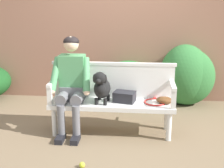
# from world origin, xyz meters

# --- Properties ---
(ground_plane) EXTENTS (40.00, 40.00, 0.00)m
(ground_plane) POSITION_xyz_m (0.00, 0.00, 0.00)
(ground_plane) COLOR #7A664C
(brick_garden_fence) EXTENTS (8.00, 0.30, 2.74)m
(brick_garden_fence) POSITION_xyz_m (0.00, 1.65, 1.37)
(brick_garden_fence) COLOR #936651
(brick_garden_fence) RESTS_ON ground
(hedge_bush_mid_right) EXTENTS (0.95, 0.89, 0.75)m
(hedge_bush_mid_right) POSITION_xyz_m (0.17, 1.28, 0.37)
(hedge_bush_mid_right) COLOR #286B2D
(hedge_bush_mid_right) RESTS_ON ground
(hedge_bush_far_left) EXTENTS (0.84, 0.76, 1.04)m
(hedge_bush_far_left) POSITION_xyz_m (1.12, 1.30, 0.52)
(hedge_bush_far_left) COLOR #337538
(hedge_bush_far_left) RESTS_ON ground
(hedge_bush_far_right) EXTENTS (0.93, 0.64, 0.98)m
(hedge_bush_far_right) POSITION_xyz_m (1.17, 1.28, 0.49)
(hedge_bush_far_right) COLOR #337538
(hedge_bush_far_right) RESTS_ON ground
(garden_bench) EXTENTS (1.68, 0.48, 0.45)m
(garden_bench) POSITION_xyz_m (0.00, 0.00, 0.39)
(garden_bench) COLOR white
(garden_bench) RESTS_ON ground
(bench_backrest) EXTENTS (1.72, 0.06, 0.50)m
(bench_backrest) POSITION_xyz_m (0.00, 0.21, 0.70)
(bench_backrest) COLOR white
(bench_backrest) RESTS_ON garden_bench
(bench_armrest_left_end) EXTENTS (0.06, 0.48, 0.28)m
(bench_armrest_left_end) POSITION_xyz_m (-0.80, -0.09, 0.65)
(bench_armrest_left_end) COLOR white
(bench_armrest_left_end) RESTS_ON garden_bench
(bench_armrest_right_end) EXTENTS (0.06, 0.48, 0.28)m
(bench_armrest_right_end) POSITION_xyz_m (0.80, -0.09, 0.65)
(bench_armrest_right_end) COLOR white
(bench_armrest_right_end) RESTS_ON garden_bench
(person_seated) EXTENTS (0.56, 0.64, 1.32)m
(person_seated) POSITION_xyz_m (-0.55, -0.01, 0.72)
(person_seated) COLOR black
(person_seated) RESTS_ON ground
(dog_on_bench) EXTENTS (0.24, 0.46, 0.46)m
(dog_on_bench) POSITION_xyz_m (-0.13, -0.07, 0.68)
(dog_on_bench) COLOR black
(dog_on_bench) RESTS_ON garden_bench
(tennis_racket) EXTENTS (0.30, 0.56, 0.03)m
(tennis_racket) POSITION_xyz_m (0.58, 0.04, 0.46)
(tennis_racket) COLOR red
(tennis_racket) RESTS_ON garden_bench
(baseball_glove) EXTENTS (0.26, 0.22, 0.09)m
(baseball_glove) POSITION_xyz_m (0.70, -0.00, 0.49)
(baseball_glove) COLOR brown
(baseball_glove) RESTS_ON garden_bench
(sports_bag) EXTENTS (0.32, 0.26, 0.14)m
(sports_bag) POSITION_xyz_m (0.17, 0.02, 0.52)
(sports_bag) COLOR #232328
(sports_bag) RESTS_ON garden_bench
(tennis_ball) EXTENTS (0.07, 0.07, 0.07)m
(tennis_ball) POSITION_xyz_m (-0.24, -0.96, 0.03)
(tennis_ball) COLOR #CCDB33
(tennis_ball) RESTS_ON ground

